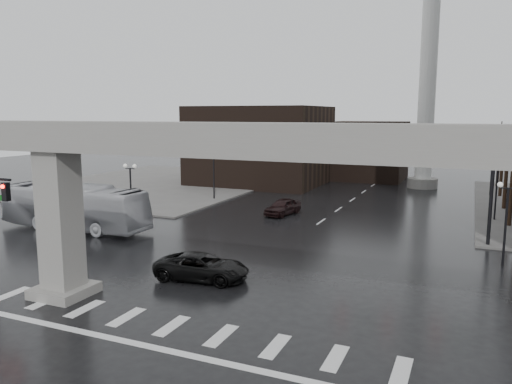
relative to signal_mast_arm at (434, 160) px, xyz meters
The scene contains 20 objects.
ground 21.64m from the signal_mast_arm, 115.57° to the right, with size 160.00×160.00×0.00m, color black.
sidewalk_nw 39.41m from the signal_mast_arm, 153.82° to the left, with size 28.00×36.00×0.15m, color #62605E.
elevated_guideway 20.35m from the signal_mast_arm, 112.35° to the right, with size 48.00×2.60×8.70m.
building_far_left 32.68m from the signal_mast_arm, 134.74° to the left, with size 16.00×14.00×10.00m, color black.
building_far_mid 35.02m from the signal_mast_arm, 108.32° to the left, with size 10.00×10.00×8.00m, color black.
smokestack 28.38m from the signal_mast_arm, 96.28° to the left, with size 3.60×3.60×30.00m.
signal_mast_arm is the anchor object (origin of this frame).
lamp_right_0 6.99m from the signal_mast_arm, 46.80° to the right, with size 1.22×0.32×5.11m.
lamp_right_1 10.51m from the signal_mast_arm, 63.90° to the left, with size 1.22×0.32×5.11m.
lamp_right_2 23.75m from the signal_mast_arm, 79.01° to the left, with size 1.22×0.32×5.11m.
lamp_left_0 23.12m from the signal_mast_arm, 167.96° to the right, with size 1.22×0.32×5.11m.
lamp_left_1 24.42m from the signal_mast_arm, 157.75° to the left, with size 1.22×0.32×5.11m.
lamp_left_2 32.40m from the signal_mast_arm, 134.11° to the left, with size 1.22×0.32×5.11m.
tree_right_1 9.57m from the signal_mast_arm, 52.50° to the left, with size 1.09×1.61×7.67m.
tree_right_2 16.45m from the signal_mast_arm, 70.00° to the left, with size 1.10×1.63×7.85m.
tree_right_3 24.04m from the signal_mast_arm, 76.58° to the left, with size 1.11×1.66×8.02m.
tree_right_4 31.83m from the signal_mast_arm, 79.94° to the left, with size 1.12×1.69×8.19m.
pickup_truck 18.37m from the signal_mast_arm, 127.85° to the right, with size 2.39×5.19×1.44m, color black.
city_bus 27.38m from the signal_mast_arm, 164.30° to the right, with size 3.01×12.85×3.58m, color silver.
far_car 14.69m from the signal_mast_arm, 160.48° to the left, with size 1.75×4.35×1.48m, color black.
Camera 1 is at (11.43, -18.20, 9.04)m, focal length 35.00 mm.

